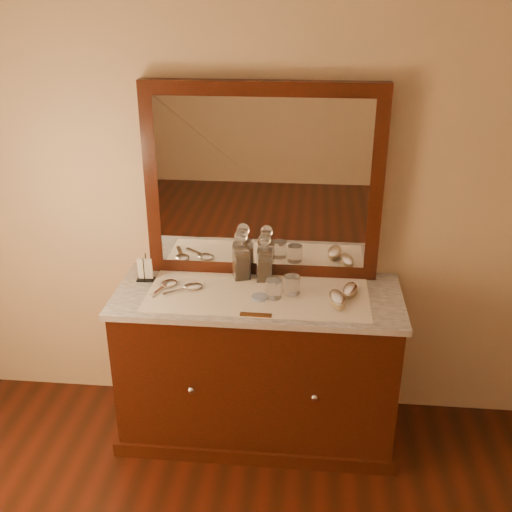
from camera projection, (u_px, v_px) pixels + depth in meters
The scene contains 18 objects.
dresser_cabinet at pixel (258, 367), 3.16m from camera, with size 1.40×0.55×0.82m, color black.
dresser_plinth at pixel (258, 422), 3.31m from camera, with size 1.46×0.59×0.08m, color black.
knob_left at pixel (191, 390), 2.91m from camera, with size 0.04×0.04×0.04m, color silver.
knob_right at pixel (314, 397), 2.86m from camera, with size 0.04×0.04×0.04m, color silver.
marble_top at pixel (258, 296), 2.98m from camera, with size 1.44×0.59×0.03m, color silver.
mirror_frame at pixel (263, 183), 3.00m from camera, with size 1.20×0.08×1.00m, color black.
mirror_glass at pixel (262, 185), 2.96m from camera, with size 1.06×0.01×0.86m, color white.
lace_runner at pixel (258, 295), 2.96m from camera, with size 1.10×0.45×0.00m, color silver.
pin_dish at pixel (260, 297), 2.92m from camera, with size 0.08×0.08×0.01m, color white.
comb at pixel (256, 315), 2.77m from camera, with size 0.15×0.03×0.01m, color brown.
napkin_rack at pixel (145, 270), 3.09m from camera, with size 0.10×0.06×0.14m.
decanter_left at pixel (241, 260), 3.09m from camera, with size 0.10×0.10×0.27m.
decanter_right at pixel (265, 262), 3.07m from camera, with size 0.08×0.08×0.26m.
brush_near at pixel (337, 299), 2.86m from camera, with size 0.10×0.18×0.05m.
brush_far at pixel (350, 291), 2.95m from camera, with size 0.10×0.16×0.04m.
hand_mirror_outer at pixel (167, 285), 3.04m from camera, with size 0.12×0.21×0.02m.
hand_mirror_inner at pixel (189, 288), 3.01m from camera, with size 0.20×0.17×0.02m.
tumblers at pixel (283, 287), 2.93m from camera, with size 0.17×0.13×0.09m.
Camera 1 is at (0.25, -0.67, 2.24)m, focal length 41.78 mm.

